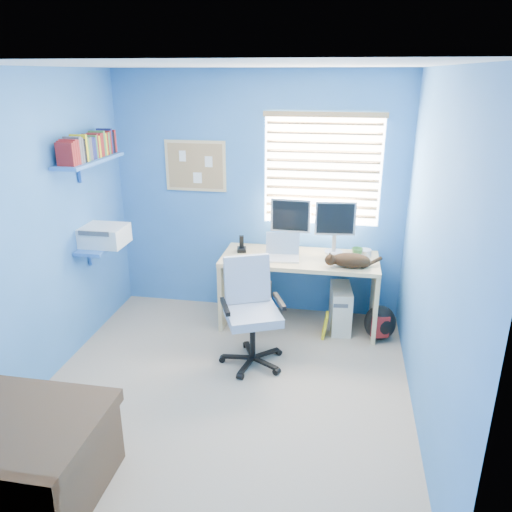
% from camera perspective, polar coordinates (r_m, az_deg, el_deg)
% --- Properties ---
extents(floor, '(3.00, 3.20, 0.00)m').
position_cam_1_polar(floor, '(4.26, -3.65, -15.03)').
color(floor, gray).
rests_on(floor, ground).
extents(ceiling, '(3.00, 3.20, 0.00)m').
position_cam_1_polar(ceiling, '(3.48, -4.63, 20.93)').
color(ceiling, white).
rests_on(ceiling, wall_back).
extents(wall_back, '(3.00, 0.01, 2.50)m').
position_cam_1_polar(wall_back, '(5.18, 0.22, 6.80)').
color(wall_back, '#3270B8').
rests_on(wall_back, ground).
extents(wall_front, '(3.00, 0.01, 2.50)m').
position_cam_1_polar(wall_front, '(2.31, -13.92, -11.89)').
color(wall_front, '#3270B8').
rests_on(wall_front, ground).
extents(wall_left, '(0.01, 3.20, 2.50)m').
position_cam_1_polar(wall_left, '(4.29, -23.94, 2.14)').
color(wall_left, '#3270B8').
rests_on(wall_left, ground).
extents(wall_right, '(0.01, 3.20, 2.50)m').
position_cam_1_polar(wall_right, '(3.63, 19.55, -0.35)').
color(wall_right, '#3270B8').
rests_on(wall_right, ground).
extents(desk, '(1.54, 0.65, 0.74)m').
position_cam_1_polar(desk, '(5.08, 4.91, -4.04)').
color(desk, tan).
rests_on(desk, floor).
extents(laptop, '(0.35, 0.29, 0.22)m').
position_cam_1_polar(laptop, '(4.85, 3.02, 0.89)').
color(laptop, silver).
rests_on(laptop, desk).
extents(monitor_left, '(0.41, 0.14, 0.54)m').
position_cam_1_polar(monitor_left, '(5.06, 3.97, 3.60)').
color(monitor_left, silver).
rests_on(monitor_left, desk).
extents(monitor_right, '(0.41, 0.16, 0.54)m').
position_cam_1_polar(monitor_right, '(5.01, 9.01, 3.24)').
color(monitor_right, silver).
rests_on(monitor_right, desk).
extents(phone, '(0.11, 0.13, 0.17)m').
position_cam_1_polar(phone, '(5.05, -1.66, 1.42)').
color(phone, black).
rests_on(phone, desk).
extents(mug, '(0.10, 0.09, 0.10)m').
position_cam_1_polar(mug, '(4.99, 11.48, 0.35)').
color(mug, '#397D3C').
rests_on(mug, desk).
extents(cd_spindle, '(0.13, 0.13, 0.07)m').
position_cam_1_polar(cd_spindle, '(5.06, 12.32, 0.36)').
color(cd_spindle, silver).
rests_on(cd_spindle, desk).
extents(cat, '(0.41, 0.28, 0.13)m').
position_cam_1_polar(cat, '(4.74, 10.78, -0.48)').
color(cat, black).
rests_on(cat, desk).
extents(tower_pc, '(0.24, 0.46, 0.45)m').
position_cam_1_polar(tower_pc, '(5.12, 9.62, -5.88)').
color(tower_pc, beige).
rests_on(tower_pc, floor).
extents(drawer_boxes, '(0.35, 0.28, 0.41)m').
position_cam_1_polar(drawer_boxes, '(5.22, -0.36, -5.31)').
color(drawer_boxes, tan).
rests_on(drawer_boxes, floor).
extents(yellow_book, '(0.03, 0.17, 0.24)m').
position_cam_1_polar(yellow_book, '(4.99, 7.89, -7.87)').
color(yellow_book, yellow).
rests_on(yellow_book, floor).
extents(backpack, '(0.36, 0.31, 0.36)m').
position_cam_1_polar(backpack, '(5.02, 13.98, -7.40)').
color(backpack, black).
rests_on(backpack, floor).
extents(bed_corner, '(1.11, 0.79, 0.53)m').
position_cam_1_polar(bed_corner, '(3.59, -26.41, -19.78)').
color(bed_corner, '#4C3423').
rests_on(bed_corner, floor).
extents(office_chair, '(0.72, 0.72, 0.95)m').
position_cam_1_polar(office_chair, '(4.45, -0.53, -7.94)').
color(office_chair, black).
rests_on(office_chair, floor).
extents(window_blinds, '(1.15, 0.05, 1.10)m').
position_cam_1_polar(window_blinds, '(5.02, 7.59, 9.69)').
color(window_blinds, white).
rests_on(window_blinds, ground).
extents(corkboard, '(0.64, 0.02, 0.52)m').
position_cam_1_polar(corkboard, '(5.25, -6.93, 10.18)').
color(corkboard, tan).
rests_on(corkboard, ground).
extents(wall_shelves, '(0.42, 0.90, 1.05)m').
position_cam_1_polar(wall_shelves, '(4.79, -17.92, 6.95)').
color(wall_shelves, '#356EC3').
rests_on(wall_shelves, ground).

